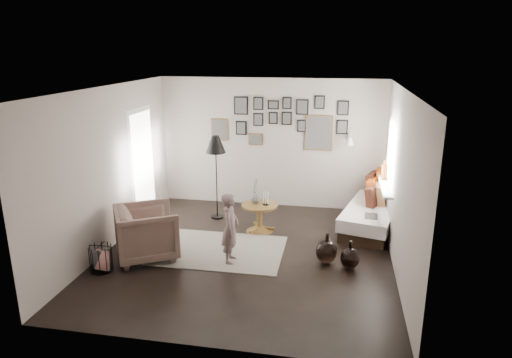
% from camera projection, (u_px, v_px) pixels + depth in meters
% --- Properties ---
extents(ground, '(4.80, 4.80, 0.00)m').
position_uv_depth(ground, '(247.00, 253.00, 7.29)').
color(ground, black).
rests_on(ground, ground).
extents(wall_back, '(4.50, 0.00, 4.50)m').
position_uv_depth(wall_back, '(271.00, 143.00, 9.19)').
color(wall_back, '#A99D94').
rests_on(wall_back, ground).
extents(wall_front, '(4.50, 0.00, 4.50)m').
position_uv_depth(wall_front, '(200.00, 238.00, 4.66)').
color(wall_front, '#A99D94').
rests_on(wall_front, ground).
extents(wall_left, '(0.00, 4.80, 4.80)m').
position_uv_depth(wall_left, '(110.00, 168.00, 7.32)').
color(wall_left, '#A99D94').
rests_on(wall_left, ground).
extents(wall_right, '(0.00, 4.80, 4.80)m').
position_uv_depth(wall_right, '(400.00, 183.00, 6.54)').
color(wall_right, '#A99D94').
rests_on(wall_right, ground).
extents(ceiling, '(4.80, 4.80, 0.00)m').
position_uv_depth(ceiling, '(246.00, 89.00, 6.56)').
color(ceiling, white).
rests_on(ceiling, wall_back).
extents(door_left, '(0.00, 2.14, 2.14)m').
position_uv_depth(door_left, '(143.00, 165.00, 8.52)').
color(door_left, white).
rests_on(door_left, wall_left).
extents(window_right, '(0.15, 1.32, 1.30)m').
position_uv_depth(window_right, '(385.00, 181.00, 7.92)').
color(window_right, white).
rests_on(window_right, wall_right).
extents(gallery_wall, '(2.74, 0.03, 1.08)m').
position_uv_depth(gallery_wall, '(285.00, 122.00, 9.00)').
color(gallery_wall, brown).
rests_on(gallery_wall, wall_back).
extents(wall_sconce, '(0.18, 0.36, 0.16)m').
position_uv_depth(wall_sconce, '(349.00, 141.00, 8.63)').
color(wall_sconce, white).
rests_on(wall_sconce, wall_back).
extents(rug, '(2.06, 1.44, 0.01)m').
position_uv_depth(rug, '(220.00, 250.00, 7.40)').
color(rug, beige).
rests_on(rug, ground).
extents(pedestal_table, '(0.64, 0.64, 0.51)m').
position_uv_depth(pedestal_table, '(260.00, 219.00, 8.12)').
color(pedestal_table, brown).
rests_on(pedestal_table, ground).
extents(vase, '(0.18, 0.18, 0.46)m').
position_uv_depth(vase, '(255.00, 196.00, 8.04)').
color(vase, black).
rests_on(vase, pedestal_table).
extents(candles, '(0.11, 0.11, 0.24)m').
position_uv_depth(candles, '(266.00, 198.00, 7.99)').
color(candles, black).
rests_on(candles, pedestal_table).
extents(daybed, '(1.27, 2.03, 0.93)m').
position_uv_depth(daybed, '(371.00, 211.00, 8.30)').
color(daybed, black).
rests_on(daybed, ground).
extents(magazine_on_daybed, '(0.23, 0.30, 0.02)m').
position_uv_depth(magazine_on_daybed, '(371.00, 216.00, 7.67)').
color(magazine_on_daybed, black).
rests_on(magazine_on_daybed, daybed).
extents(armchair, '(1.23, 1.22, 0.83)m').
position_uv_depth(armchair, '(147.00, 232.00, 7.06)').
color(armchair, brown).
rests_on(armchair, ground).
extents(armchair_cushion, '(0.51, 0.52, 0.17)m').
position_uv_depth(armchair_cushion, '(150.00, 227.00, 7.08)').
color(armchair_cushion, white).
rests_on(armchair_cushion, armchair).
extents(floor_lamp, '(0.37, 0.37, 1.60)m').
position_uv_depth(floor_lamp, '(216.00, 147.00, 8.45)').
color(floor_lamp, black).
rests_on(floor_lamp, ground).
extents(magazine_basket, '(0.33, 0.33, 0.40)m').
position_uv_depth(magazine_basket, '(101.00, 258.00, 6.68)').
color(magazine_basket, black).
rests_on(magazine_basket, ground).
extents(demijohn_large, '(0.32, 0.32, 0.49)m').
position_uv_depth(demijohn_large, '(326.00, 252.00, 6.92)').
color(demijohn_large, black).
rests_on(demijohn_large, ground).
extents(demijohn_small, '(0.28, 0.28, 0.44)m').
position_uv_depth(demijohn_small, '(350.00, 258.00, 6.75)').
color(demijohn_small, black).
rests_on(demijohn_small, ground).
extents(child, '(0.28, 0.41, 1.10)m').
position_uv_depth(child, '(230.00, 228.00, 6.87)').
color(child, '#6E5757').
rests_on(child, ground).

